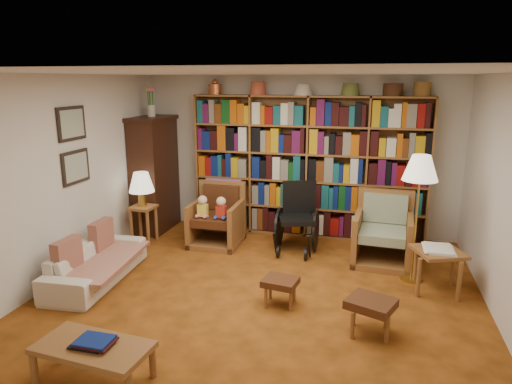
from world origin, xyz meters
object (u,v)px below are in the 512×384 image
(floor_lamp, at_px, (420,173))
(footstool_b, at_px, (371,306))
(wheelchair, at_px, (297,219))
(coffee_table, at_px, (93,350))
(armchair_sage, at_px, (382,235))
(side_table_papers, at_px, (438,256))
(armchair_leather, at_px, (218,218))
(footstool_a, at_px, (280,284))
(sofa, at_px, (96,263))
(side_table_lamp, at_px, (143,217))

(floor_lamp, height_order, footstool_b, floor_lamp)
(wheelchair, height_order, coffee_table, wheelchair)
(floor_lamp, bearing_deg, armchair_sage, 122.01)
(armchair_sage, xyz_separation_m, coffee_table, (-2.30, -3.31, -0.06))
(floor_lamp, height_order, side_table_papers, floor_lamp)
(armchair_sage, relative_size, side_table_papers, 1.44)
(armchair_leather, distance_m, footstool_a, 2.19)
(armchair_leather, distance_m, wheelchair, 1.21)
(footstool_a, distance_m, footstool_b, 1.03)
(footstool_a, xyz_separation_m, coffee_table, (-1.21, -1.69, 0.05))
(armchair_leather, height_order, footstool_b, armchair_leather)
(armchair_leather, bearing_deg, footstool_b, -42.68)
(footstool_b, distance_m, coffee_table, 2.55)
(sofa, bearing_deg, side_table_papers, -83.35)
(side_table_lamp, xyz_separation_m, side_table_papers, (4.13, -0.67, 0.03))
(footstool_a, bearing_deg, armchair_leather, 127.04)
(wheelchair, bearing_deg, footstool_a, -86.52)
(armchair_sage, bearing_deg, floor_lamp, -57.99)
(wheelchair, relative_size, side_table_papers, 1.52)
(side_table_lamp, distance_m, wheelchair, 2.34)
(wheelchair, bearing_deg, footstool_b, -62.96)
(armchair_leather, height_order, footstool_a, armchair_leather)
(armchair_leather, xyz_separation_m, footstool_a, (1.32, -1.75, -0.13))
(side_table_papers, bearing_deg, floor_lamp, 135.24)
(armchair_leather, bearing_deg, floor_lamp, -14.15)
(side_table_lamp, distance_m, armchair_leather, 1.14)
(side_table_lamp, height_order, floor_lamp, floor_lamp)
(footstool_b, bearing_deg, coffee_table, -148.56)
(side_table_lamp, height_order, side_table_papers, side_table_lamp)
(armchair_sage, relative_size, coffee_table, 0.97)
(floor_lamp, xyz_separation_m, footstool_b, (-0.49, -1.41, -1.06))
(armchair_sage, distance_m, footstool_a, 1.96)
(armchair_sage, relative_size, footstool_a, 2.33)
(sofa, relative_size, side_table_papers, 2.40)
(side_table_papers, bearing_deg, armchair_sage, 126.55)
(wheelchair, relative_size, floor_lamp, 0.64)
(armchair_sage, xyz_separation_m, footstool_b, (-0.13, -1.98, -0.06))
(side_table_lamp, height_order, footstool_b, side_table_lamp)
(floor_lamp, relative_size, coffee_table, 1.61)
(armchair_leather, distance_m, armchair_sage, 2.41)
(side_table_papers, relative_size, footstool_b, 1.23)
(sofa, bearing_deg, armchair_leather, -34.57)
(wheelchair, xyz_separation_m, footstool_a, (0.11, -1.74, -0.20))
(floor_lamp, height_order, coffee_table, floor_lamp)
(floor_lamp, distance_m, footstool_a, 2.11)
(side_table_papers, bearing_deg, footstool_b, -122.47)
(footstool_b, bearing_deg, wheelchair, 117.04)
(side_table_lamp, distance_m, coffee_table, 3.39)
(wheelchair, height_order, footstool_a, wheelchair)
(sofa, relative_size, floor_lamp, 1.00)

